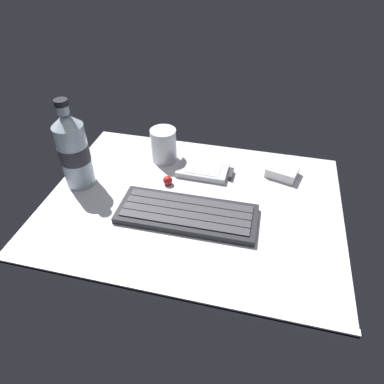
{
  "coord_description": "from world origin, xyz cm",
  "views": [
    {
      "loc": [
        13.09,
        -54.93,
        50.4
      ],
      "look_at": [
        0.0,
        0.0,
        3.0
      ],
      "focal_mm": 32.22,
      "sensor_mm": 36.0,
      "label": 1
    }
  ],
  "objects_px": {
    "keyboard": "(187,214)",
    "charger_block": "(282,171)",
    "trackball_mouse": "(168,180)",
    "handheld_device": "(206,170)",
    "water_bottle": "(73,150)",
    "juice_cup": "(164,146)"
  },
  "relations": [
    {
      "from": "handheld_device",
      "to": "keyboard",
      "type": "bearing_deg",
      "value": -92.1
    },
    {
      "from": "juice_cup",
      "to": "trackball_mouse",
      "type": "distance_m",
      "value": 0.11
    },
    {
      "from": "water_bottle",
      "to": "trackball_mouse",
      "type": "bearing_deg",
      "value": 11.62
    },
    {
      "from": "keyboard",
      "to": "juice_cup",
      "type": "distance_m",
      "value": 0.22
    },
    {
      "from": "keyboard",
      "to": "juice_cup",
      "type": "height_order",
      "value": "juice_cup"
    },
    {
      "from": "keyboard",
      "to": "handheld_device",
      "type": "height_order",
      "value": "keyboard"
    },
    {
      "from": "keyboard",
      "to": "water_bottle",
      "type": "height_order",
      "value": "water_bottle"
    },
    {
      "from": "keyboard",
      "to": "charger_block",
      "type": "relative_size",
      "value": 4.16
    },
    {
      "from": "charger_block",
      "to": "trackball_mouse",
      "type": "height_order",
      "value": "charger_block"
    },
    {
      "from": "juice_cup",
      "to": "water_bottle",
      "type": "height_order",
      "value": "water_bottle"
    },
    {
      "from": "water_bottle",
      "to": "charger_block",
      "type": "height_order",
      "value": "water_bottle"
    },
    {
      "from": "charger_block",
      "to": "trackball_mouse",
      "type": "xyz_separation_m",
      "value": [
        -0.26,
        -0.1,
        -0.0
      ]
    },
    {
      "from": "trackball_mouse",
      "to": "water_bottle",
      "type": "bearing_deg",
      "value": -168.38
    },
    {
      "from": "keyboard",
      "to": "juice_cup",
      "type": "relative_size",
      "value": 3.42
    },
    {
      "from": "keyboard",
      "to": "charger_block",
      "type": "height_order",
      "value": "charger_block"
    },
    {
      "from": "charger_block",
      "to": "water_bottle",
      "type": "bearing_deg",
      "value": -163.29
    },
    {
      "from": "charger_block",
      "to": "trackball_mouse",
      "type": "distance_m",
      "value": 0.27
    },
    {
      "from": "juice_cup",
      "to": "water_bottle",
      "type": "distance_m",
      "value": 0.22
    },
    {
      "from": "trackball_mouse",
      "to": "juice_cup",
      "type": "bearing_deg",
      "value": 111.25
    },
    {
      "from": "keyboard",
      "to": "charger_block",
      "type": "bearing_deg",
      "value": 45.71
    },
    {
      "from": "handheld_device",
      "to": "trackball_mouse",
      "type": "distance_m",
      "value": 0.1
    },
    {
      "from": "charger_block",
      "to": "handheld_device",
      "type": "bearing_deg",
      "value": -170.22
    }
  ]
}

